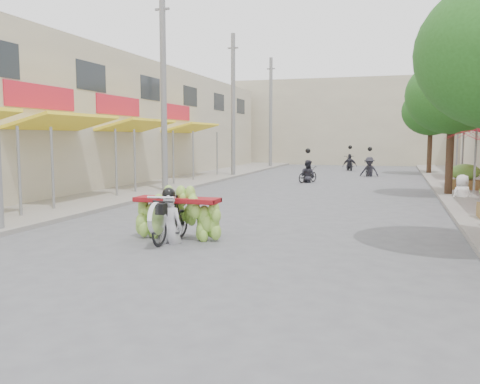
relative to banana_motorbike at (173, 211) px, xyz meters
name	(u,v)px	position (x,y,z in m)	size (l,w,h in m)	color
ground	(147,290)	(1.10, -3.37, -0.67)	(120.00, 120.00, 0.00)	#58595E
sidewalk_left	(162,184)	(-5.90, 11.63, -0.61)	(4.00, 60.00, 0.12)	gray
shophouse_row_left	(55,121)	(-10.88, 10.61, 2.33)	(9.77, 40.00, 6.00)	#B5AB8F
far_building	(354,123)	(1.10, 34.63, 2.83)	(20.00, 6.00, 7.00)	#B5AB8F
utility_pole_mid	(164,92)	(-4.30, 8.63, 3.36)	(0.60, 0.24, 8.00)	slate
utility_pole_far	(233,106)	(-4.30, 17.63, 3.36)	(0.60, 0.24, 8.00)	slate
utility_pole_back	(271,113)	(-4.30, 26.63, 3.36)	(0.60, 0.24, 8.00)	slate
street_tree_mid	(452,96)	(6.50, 10.63, 3.11)	(3.40, 3.40, 5.25)	#3A2719
street_tree_far	(431,111)	(6.50, 22.63, 3.11)	(3.40, 3.40, 5.25)	#3A2719
produce_crate_far	(465,175)	(7.30, 12.63, 0.04)	(1.20, 0.88, 1.16)	brown
banana_motorbike	(173,211)	(0.00, 0.00, 0.00)	(2.20, 1.84, 1.97)	black
pedestrian	(463,174)	(6.89, 9.76, 0.25)	(0.92, 0.78, 1.60)	white
bg_motorbike_a	(308,167)	(0.39, 15.16, 0.11)	(1.07, 1.50, 1.95)	black
bg_motorbike_b	(370,161)	(3.14, 20.14, 0.20)	(1.15, 1.61, 1.95)	black
bg_motorbike_c	(350,159)	(1.60, 25.12, 0.11)	(1.07, 1.84, 1.95)	black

